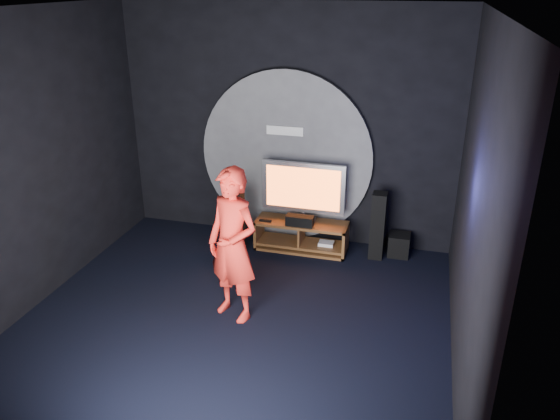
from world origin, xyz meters
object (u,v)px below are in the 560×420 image
at_px(tower_speaker_right, 378,226).
at_px(player, 233,245).
at_px(subwoofer, 399,245).
at_px(media_console, 302,238).
at_px(tower_speaker_left, 236,223).
at_px(tv, 303,189).

distance_m(tower_speaker_right, player, 2.48).
xyz_separation_m(subwoofer, player, (-1.80, -2.09, 0.77)).
bearing_deg(media_console, player, -101.59).
relative_size(tower_speaker_left, subwoofer, 3.02).
height_order(media_console, subwoofer, media_console).
height_order(tower_speaker_right, subwoofer, tower_speaker_right).
bearing_deg(subwoofer, media_console, -171.97).
height_order(tower_speaker_left, subwoofer, tower_speaker_left).
distance_m(tower_speaker_right, subwoofer, 0.48).
relative_size(tv, tower_speaker_right, 1.22).
height_order(media_console, tv, tv).
height_order(tv, tower_speaker_right, tv).
xyz_separation_m(tower_speaker_left, player, (0.50, -1.49, 0.43)).
bearing_deg(subwoofer, player, -130.83).
distance_m(tower_speaker_left, player, 1.63).
relative_size(tower_speaker_right, subwoofer, 3.02).
relative_size(media_console, player, 0.73).
bearing_deg(tower_speaker_right, subwoofer, 25.29).
xyz_separation_m(tv, subwoofer, (1.42, 0.13, -0.77)).
bearing_deg(player, media_console, 100.24).
bearing_deg(tv, media_console, -83.87).
relative_size(subwoofer, player, 0.18).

